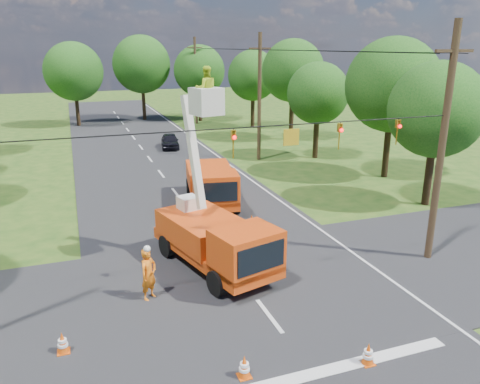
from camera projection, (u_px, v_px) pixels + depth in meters
name	position (u px, v px, depth m)	size (l,w,h in m)	color
ground	(161.00, 174.00, 34.16)	(140.00, 140.00, 0.00)	#244916
road_main	(161.00, 174.00, 34.16)	(12.00, 100.00, 0.06)	black
road_cross	(249.00, 290.00, 18.00)	(56.00, 10.00, 0.07)	black
stop_bar	(313.00, 375.00, 13.34)	(9.00, 0.45, 0.02)	silver
edge_line	(233.00, 168.00, 35.98)	(0.12, 90.00, 0.02)	silver
bucket_truck	(216.00, 230.00, 19.21)	(4.03, 6.95, 8.26)	#D0450E
second_truck	(212.00, 184.00, 27.30)	(3.56, 6.92, 2.47)	#D0450E
ground_worker	(149.00, 274.00, 17.09)	(0.73, 0.48, 1.99)	#FF5615
distant_car	(170.00, 141.00, 42.80)	(1.55, 3.85, 1.31)	black
traffic_cone_0	(244.00, 367.00, 13.14)	(0.38, 0.38, 0.71)	#DD4F0B
traffic_cone_1	(368.00, 354.00, 13.69)	(0.38, 0.38, 0.71)	#DD4F0B
traffic_cone_2	(252.00, 222.00, 24.00)	(0.38, 0.38, 0.71)	#DD4F0B
traffic_cone_3	(237.00, 199.00, 27.56)	(0.38, 0.38, 0.71)	#DD4F0B
traffic_cone_4	(63.00, 343.00, 14.20)	(0.38, 0.38, 0.71)	#DD4F0B
traffic_cone_7	(222.00, 180.00, 31.45)	(0.38, 0.38, 0.71)	#DD4F0B
pole_right_near	(442.00, 144.00, 19.23)	(1.80, 0.30, 10.00)	#4C3823
pole_right_mid	(259.00, 97.00, 37.18)	(1.80, 0.30, 10.00)	#4C3823
pole_right_far	(196.00, 80.00, 55.14)	(1.80, 0.30, 10.00)	#4C3823
signal_span	(307.00, 135.00, 16.96)	(18.00, 0.29, 1.07)	black
tree_right_a	(437.00, 110.00, 26.10)	(5.40, 5.40, 8.28)	#382616
tree_right_b	(393.00, 85.00, 31.71)	(6.40, 6.40, 9.65)	#382616
tree_right_c	(318.00, 93.00, 37.75)	(5.00, 5.00, 7.83)	#382616
tree_right_d	(293.00, 71.00, 45.04)	(6.00, 6.00, 9.70)	#382616
tree_right_e	(253.00, 76.00, 52.15)	(5.60, 5.60, 8.63)	#382616
tree_far_a	(74.00, 72.00, 53.14)	(6.60, 6.60, 9.50)	#382616
tree_far_b	(141.00, 64.00, 57.34)	(7.00, 7.00, 10.32)	#382616
tree_far_c	(199.00, 71.00, 56.97)	(6.20, 6.20, 9.18)	#382616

